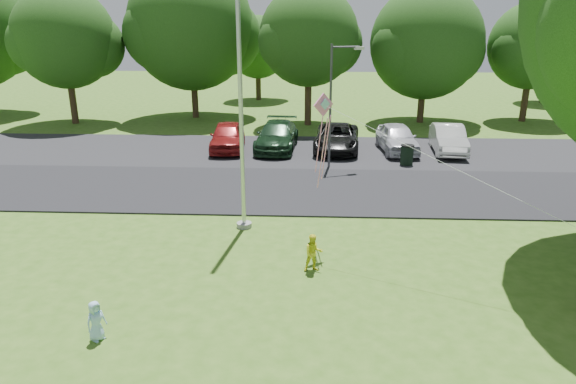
{
  "coord_description": "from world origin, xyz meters",
  "views": [
    {
      "loc": [
        -1.27,
        -10.81,
        6.57
      ],
      "look_at": [
        -1.98,
        4.0,
        1.6
      ],
      "focal_mm": 32.0,
      "sensor_mm": 36.0,
      "label": 1
    }
  ],
  "objects_px": {
    "flagpole": "(241,102)",
    "child_blue": "(96,321)",
    "child_yellow": "(313,253)",
    "trash_can": "(407,155)",
    "kite": "(328,121)",
    "street_lamp": "(335,95)"
  },
  "relations": [
    {
      "from": "flagpole",
      "to": "child_blue",
      "type": "height_order",
      "value": "flagpole"
    },
    {
      "from": "child_yellow",
      "to": "trash_can",
      "type": "bearing_deg",
      "value": 56.54
    },
    {
      "from": "flagpole",
      "to": "kite",
      "type": "xyz_separation_m",
      "value": [
        2.67,
        -1.38,
        -0.31
      ]
    },
    {
      "from": "street_lamp",
      "to": "kite",
      "type": "xyz_separation_m",
      "value": [
        -0.56,
        -8.9,
        0.49
      ]
    },
    {
      "from": "trash_can",
      "to": "street_lamp",
      "type": "bearing_deg",
      "value": -172.31
    },
    {
      "from": "flagpole",
      "to": "street_lamp",
      "type": "relative_size",
      "value": 1.78
    },
    {
      "from": "street_lamp",
      "to": "trash_can",
      "type": "distance_m",
      "value": 4.54
    },
    {
      "from": "trash_can",
      "to": "child_blue",
      "type": "xyz_separation_m",
      "value": [
        -9.07,
        -14.48,
        -0.05
      ]
    },
    {
      "from": "flagpole",
      "to": "child_yellow",
      "type": "height_order",
      "value": "flagpole"
    },
    {
      "from": "flagpole",
      "to": "street_lamp",
      "type": "bearing_deg",
      "value": 66.75
    },
    {
      "from": "child_yellow",
      "to": "child_blue",
      "type": "relative_size",
      "value": 1.17
    },
    {
      "from": "street_lamp",
      "to": "child_blue",
      "type": "relative_size",
      "value": 6.12
    },
    {
      "from": "child_blue",
      "to": "child_yellow",
      "type": "bearing_deg",
      "value": -18.94
    },
    {
      "from": "street_lamp",
      "to": "kite",
      "type": "height_order",
      "value": "street_lamp"
    },
    {
      "from": "flagpole",
      "to": "child_blue",
      "type": "relative_size",
      "value": 10.91
    },
    {
      "from": "flagpole",
      "to": "trash_can",
      "type": "relative_size",
      "value": 9.91
    },
    {
      "from": "street_lamp",
      "to": "trash_can",
      "type": "bearing_deg",
      "value": -12.65
    },
    {
      "from": "trash_can",
      "to": "kite",
      "type": "distance_m",
      "value": 10.75
    },
    {
      "from": "street_lamp",
      "to": "child_yellow",
      "type": "distance_m",
      "value": 10.98
    },
    {
      "from": "trash_can",
      "to": "child_yellow",
      "type": "relative_size",
      "value": 0.94
    },
    {
      "from": "child_yellow",
      "to": "kite",
      "type": "xyz_separation_m",
      "value": [
        0.36,
        1.66,
        3.32
      ]
    },
    {
      "from": "trash_can",
      "to": "child_blue",
      "type": "height_order",
      "value": "trash_can"
    }
  ]
}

